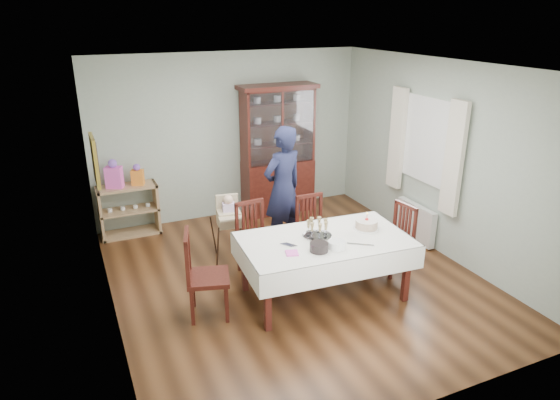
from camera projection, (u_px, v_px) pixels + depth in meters
floor at (295, 278)px, 6.55m from camera, size 5.00×5.00×0.00m
room_shell at (278, 142)px, 6.39m from camera, size 5.00×5.00×5.00m
dining_table at (324, 267)px, 6.02m from camera, size 2.07×1.28×0.76m
china_cabinet at (278, 148)px, 8.36m from camera, size 1.30×0.48×2.18m
sideboard at (129, 210)px, 7.69m from camera, size 0.90×0.38×0.80m
picture_frame at (95, 160)px, 5.80m from camera, size 0.04×0.48×0.58m
window at (427, 141)px, 7.09m from camera, size 0.04×1.02×1.22m
curtain_left at (454, 159)px, 6.58m from camera, size 0.07×0.30×1.55m
curtain_right at (397, 138)px, 7.64m from camera, size 0.07×0.30×1.55m
radiator at (416, 222)px, 7.51m from camera, size 0.10×0.80×0.55m
chair_far_left at (256, 253)px, 6.59m from camera, size 0.47×0.47×0.96m
chair_far_right at (314, 243)px, 6.89m from camera, size 0.42×0.42×0.93m
chair_end_left at (207, 291)px, 5.66m from camera, size 0.57×0.57×1.03m
chair_end_right at (393, 252)px, 6.65m from camera, size 0.46×0.46×0.92m
woman at (283, 189)px, 7.08m from camera, size 0.76×0.61×1.82m
high_chair at (229, 233)px, 6.97m from camera, size 0.47×0.47×0.94m
champagne_tray at (317, 232)px, 5.92m from camera, size 0.35×0.35×0.21m
birthday_cake at (366, 225)px, 6.13m from camera, size 0.32×0.32×0.22m
plate_stack_dark at (319, 247)px, 5.57m from camera, size 0.22×0.22×0.10m
plate_stack_white at (337, 245)px, 5.64m from camera, size 0.20×0.20×0.09m
napkin_stack at (292, 253)px, 5.52m from camera, size 0.17×0.17×0.02m
cutlery at (286, 245)px, 5.71m from camera, size 0.18×0.19×0.01m
cake_knife at (360, 244)px, 5.73m from camera, size 0.27×0.20×0.01m
gift_bag_pink at (114, 175)px, 7.40m from camera, size 0.28×0.24×0.44m
gift_bag_orange at (137, 175)px, 7.54m from camera, size 0.21×0.18×0.33m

